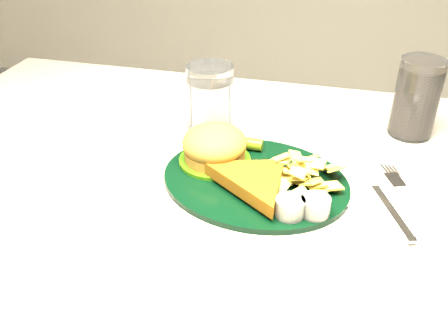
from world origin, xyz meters
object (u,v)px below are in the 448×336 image
(fork_napkin, at_px, (392,208))
(dinner_plate, at_px, (256,165))
(water_glass, at_px, (210,101))
(cola_glass, at_px, (416,98))
(table, at_px, (222,335))

(fork_napkin, bearing_deg, dinner_plate, 151.39)
(water_glass, bearing_deg, dinner_plate, -51.61)
(water_glass, xyz_separation_m, cola_glass, (0.35, 0.09, 0.01))
(table, xyz_separation_m, cola_glass, (0.29, 0.22, 0.44))
(cola_glass, distance_m, fork_napkin, 0.26)
(water_glass, relative_size, cola_glass, 0.92)
(table, bearing_deg, water_glass, 112.45)
(dinner_plate, distance_m, cola_glass, 0.33)
(dinner_plate, bearing_deg, cola_glass, 54.42)
(dinner_plate, height_order, fork_napkin, dinner_plate)
(table, distance_m, dinner_plate, 0.41)
(water_glass, bearing_deg, cola_glass, 14.35)
(cola_glass, bearing_deg, table, -142.92)
(dinner_plate, xyz_separation_m, cola_glass, (0.24, 0.23, 0.04))
(table, xyz_separation_m, dinner_plate, (0.05, -0.01, 0.41))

